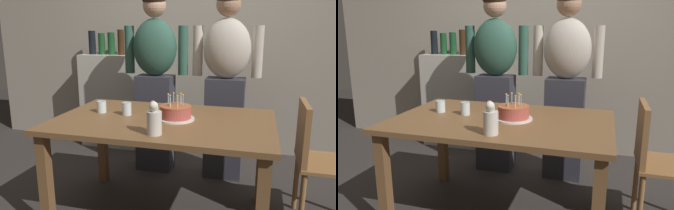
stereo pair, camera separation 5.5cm
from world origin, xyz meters
The scene contains 10 objects.
back_wall centered at (0.00, 1.55, 1.30)m, with size 5.20×0.10×2.60m, color #9E9384.
dining_table centered at (0.00, 0.00, 0.64)m, with size 1.50×0.96×0.74m.
birthday_cake centered at (0.08, 0.01, 0.79)m, with size 0.26×0.26×0.18m.
water_glass_near centered at (-0.49, 0.06, 0.78)m, with size 0.07×0.07×0.09m, color silver.
water_glass_far centered at (-0.28, 0.04, 0.79)m, with size 0.07×0.07×0.09m, color silver.
flower_vase centered at (0.04, -0.34, 0.83)m, with size 0.09×0.09×0.20m.
person_man_bearded centered at (-0.31, 0.81, 0.87)m, with size 0.61×0.27×1.66m.
person_woman_cardigan centered at (0.34, 0.81, 0.87)m, with size 0.61×0.27×1.66m.
dining_chair centered at (1.03, 0.18, 0.52)m, with size 0.42×0.42×0.87m.
shelf_cabinet centered at (-0.93, 1.33, 0.55)m, with size 0.83×0.30×1.34m.
Camera 1 is at (0.61, -2.10, 1.35)m, focal length 35.16 mm.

